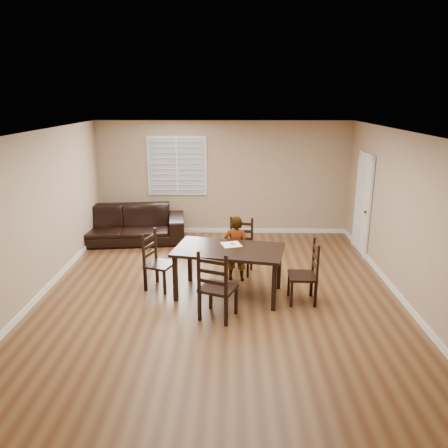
{
  "coord_description": "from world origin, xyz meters",
  "views": [
    {
      "loc": [
        0.2,
        -6.79,
        3.23
      ],
      "look_at": [
        0.06,
        0.81,
        1.0
      ],
      "focal_mm": 35.0,
      "sensor_mm": 36.0,
      "label": 1
    }
  ],
  "objects": [
    {
      "name": "ground",
      "position": [
        0.0,
        0.0,
        0.0
      ],
      "size": [
        7.0,
        7.0,
        0.0
      ],
      "primitive_type": "plane",
      "color": "brown",
      "rests_on": "ground"
    },
    {
      "name": "chair_far",
      "position": [
        -0.05,
        -0.93,
        0.5
      ],
      "size": [
        0.63,
        0.61,
        1.1
      ],
      "rotation": [
        0.0,
        0.0,
        2.76
      ],
      "color": "black",
      "rests_on": "ground"
    },
    {
      "name": "dining_table",
      "position": [
        0.16,
        -0.02,
        0.74
      ],
      "size": [
        1.92,
        1.31,
        0.83
      ],
      "rotation": [
        0.0,
        0.0,
        -0.19
      ],
      "color": "black",
      "rests_on": "ground"
    },
    {
      "name": "room",
      "position": [
        0.04,
        0.18,
        1.81
      ],
      "size": [
        6.04,
        7.04,
        2.72
      ],
      "color": "tan",
      "rests_on": "ground"
    },
    {
      "name": "chair_left",
      "position": [
        -1.15,
        0.25,
        0.46
      ],
      "size": [
        0.56,
        0.58,
        1.02
      ],
      "rotation": [
        0.0,
        0.0,
        1.22
      ],
      "color": "black",
      "rests_on": "ground"
    },
    {
      "name": "child",
      "position": [
        0.28,
        0.6,
        0.6
      ],
      "size": [
        0.47,
        0.33,
        1.21
      ],
      "primitive_type": "imported",
      "rotation": [
        0.0,
        0.0,
        3.03
      ],
      "color": "gray",
      "rests_on": "ground"
    },
    {
      "name": "sofa",
      "position": [
        -2.31,
        2.73,
        0.41
      ],
      "size": [
        2.93,
        1.44,
        0.82
      ],
      "primitive_type": "imported",
      "rotation": [
        0.0,
        0.0,
        0.12
      ],
      "color": "black",
      "rests_on": "ground"
    },
    {
      "name": "donut",
      "position": [
        0.22,
        0.17,
        0.85
      ],
      "size": [
        0.09,
        0.09,
        0.03
      ],
      "color": "#CD8A49",
      "rests_on": "napkin"
    },
    {
      "name": "chair_near",
      "position": [
        0.37,
        1.07,
        0.47
      ],
      "size": [
        0.55,
        0.52,
        1.03
      ],
      "rotation": [
        0.0,
        0.0,
        -0.22
      ],
      "color": "black",
      "rests_on": "ground"
    },
    {
      "name": "chair_right",
      "position": [
        1.47,
        -0.26,
        0.47
      ],
      "size": [
        0.44,
        0.47,
        1.03
      ],
      "rotation": [
        0.0,
        0.0,
        -1.59
      ],
      "color": "black",
      "rests_on": "ground"
    },
    {
      "name": "napkin",
      "position": [
        0.19,
        0.17,
        0.83
      ],
      "size": [
        0.38,
        0.38,
        0.0
      ],
      "primitive_type": "cube",
      "rotation": [
        0.0,
        0.0,
        0.29
      ],
      "color": "beige",
      "rests_on": "dining_table"
    }
  ]
}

